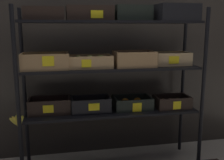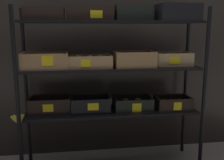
% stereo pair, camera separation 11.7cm
% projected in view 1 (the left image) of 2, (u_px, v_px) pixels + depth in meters
% --- Properties ---
extents(storefront_wall, '(3.90, 0.12, 2.17)m').
position_uv_depth(storefront_wall, '(104.00, 44.00, 2.59)').
color(storefront_wall, '#2D2823').
rests_on(storefront_wall, ground_plane).
extents(display_rack, '(1.63, 0.41, 1.43)m').
position_uv_depth(display_rack, '(109.00, 65.00, 2.25)').
color(display_rack, black).
rests_on(display_rack, ground_plane).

